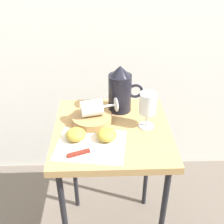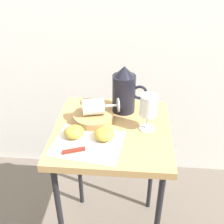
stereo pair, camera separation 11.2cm
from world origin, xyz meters
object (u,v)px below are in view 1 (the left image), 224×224
object	(u,v)px
basket_tray	(92,119)
wine_glass_upright	(148,105)
wine_glass_tipped_near	(93,108)
table	(112,143)
pitcher	(120,92)
apple_half_right	(107,135)
knife	(87,151)
apple_half_left	(76,134)

from	to	relation	value
basket_tray	wine_glass_upright	world-z (taller)	wine_glass_upright
wine_glass_upright	wine_glass_tipped_near	distance (m)	0.23
table	pitcher	distance (m)	0.23
pitcher	wine_glass_tipped_near	xyz separation A→B (m)	(-0.12, -0.10, -0.02)
wine_glass_tipped_near	pitcher	bearing A→B (deg)	38.87
apple_half_right	knife	bearing A→B (deg)	-133.66
table	wine_glass_upright	distance (m)	0.23
basket_tray	knife	xyz separation A→B (m)	(-0.01, -0.20, -0.01)
wine_glass_tipped_near	apple_half_left	bearing A→B (deg)	-117.75
apple_half_left	knife	xyz separation A→B (m)	(0.05, -0.08, -0.02)
basket_tray	apple_half_right	size ratio (longest dim) A/B	2.17
pitcher	wine_glass_tipped_near	world-z (taller)	pitcher
basket_tray	pitcher	bearing A→B (deg)	38.35
basket_tray	pitcher	size ratio (longest dim) A/B	0.79
knife	basket_tray	bearing A→B (deg)	86.90
apple_half_left	knife	size ratio (longest dim) A/B	0.37
wine_glass_tipped_near	apple_half_left	size ratio (longest dim) A/B	2.10
apple_half_left	basket_tray	bearing A→B (deg)	63.95
apple_half_right	wine_glass_upright	bearing A→B (deg)	27.22
table	apple_half_left	xyz separation A→B (m)	(-0.14, -0.07, 0.10)
wine_glass_upright	knife	world-z (taller)	wine_glass_upright
basket_tray	wine_glass_upright	distance (m)	0.25
wine_glass_upright	knife	bearing A→B (deg)	-145.96
apple_half_right	knife	size ratio (longest dim) A/B	0.37
wine_glass_upright	apple_half_left	distance (m)	0.31
table	pitcher	size ratio (longest dim) A/B	3.30
knife	wine_glass_upright	bearing A→B (deg)	34.04
wine_glass_tipped_near	apple_half_right	world-z (taller)	wine_glass_tipped_near
apple_half_right	table	bearing A→B (deg)	73.25
pitcher	knife	bearing A→B (deg)	-114.44
apple_half_left	apple_half_right	size ratio (longest dim) A/B	1.00
pitcher	wine_glass_upright	world-z (taller)	pitcher
table	wine_glass_tipped_near	xyz separation A→B (m)	(-0.08, 0.05, 0.15)
wine_glass_upright	basket_tray	bearing A→B (deg)	170.03
table	knife	distance (m)	0.20
pitcher	wine_glass_tipped_near	distance (m)	0.16
pitcher	basket_tray	bearing A→B (deg)	-141.65
pitcher	apple_half_left	world-z (taller)	pitcher
wine_glass_upright	pitcher	bearing A→B (deg)	126.17
pitcher	wine_glass_upright	bearing A→B (deg)	-53.83
wine_glass_upright	knife	size ratio (longest dim) A/B	0.74
pitcher	apple_half_right	world-z (taller)	pitcher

